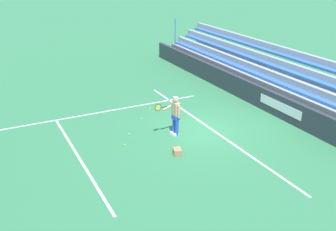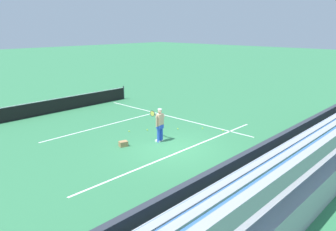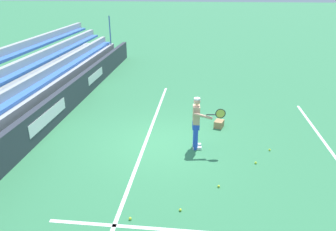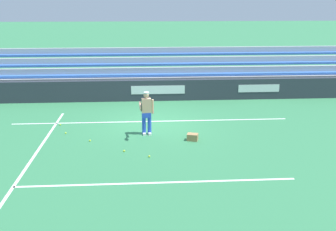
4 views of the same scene
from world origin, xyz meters
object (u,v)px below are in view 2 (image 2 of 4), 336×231
(ball_box_cardboard, at_px, (123,144))
(tennis_ball_stray_back, at_px, (147,130))
(tennis_net, at_px, (62,104))
(tennis_ball_near_player, at_px, (202,128))
(tennis_ball_toward_net, at_px, (178,129))
(tennis_player, at_px, (160,125))
(tennis_ball_on_baseline, at_px, (129,131))
(tennis_ball_midcourt, at_px, (223,130))

(ball_box_cardboard, relative_size, tennis_ball_stray_back, 6.06)
(tennis_ball_stray_back, height_order, tennis_net, tennis_net)
(tennis_ball_near_player, bearing_deg, tennis_ball_toward_net, 138.84)
(tennis_player, bearing_deg, tennis_ball_on_baseline, 91.23)
(tennis_ball_toward_net, height_order, tennis_ball_midcourt, same)
(tennis_net, bearing_deg, ball_box_cardboard, -99.97)
(ball_box_cardboard, height_order, tennis_ball_stray_back, ball_box_cardboard)
(tennis_ball_toward_net, xyz_separation_m, tennis_net, (-2.38, 8.63, 0.46))
(tennis_ball_toward_net, distance_m, tennis_net, 8.96)
(tennis_ball_on_baseline, height_order, tennis_ball_stray_back, same)
(tennis_player, height_order, tennis_net, tennis_player)
(tennis_player, distance_m, tennis_ball_on_baseline, 2.51)
(tennis_ball_near_player, distance_m, tennis_ball_midcourt, 1.19)
(tennis_ball_stray_back, bearing_deg, tennis_ball_midcourt, -48.40)
(ball_box_cardboard, bearing_deg, tennis_ball_midcourt, -22.14)
(tennis_ball_toward_net, xyz_separation_m, tennis_ball_midcourt, (1.50, -2.05, 0.00))
(ball_box_cardboard, height_order, tennis_ball_midcourt, ball_box_cardboard)
(ball_box_cardboard, relative_size, tennis_ball_midcourt, 6.06)
(tennis_player, bearing_deg, tennis_net, 91.43)
(tennis_ball_toward_net, height_order, tennis_ball_near_player, same)
(ball_box_cardboard, distance_m, tennis_ball_on_baseline, 2.29)
(tennis_ball_toward_net, relative_size, tennis_ball_near_player, 1.00)
(tennis_player, relative_size, tennis_ball_stray_back, 25.98)
(tennis_ball_stray_back, bearing_deg, tennis_ball_toward_net, -40.55)
(tennis_ball_toward_net, height_order, tennis_net, tennis_net)
(tennis_net, bearing_deg, tennis_ball_toward_net, -74.57)
(ball_box_cardboard, bearing_deg, tennis_net, 80.03)
(tennis_ball_toward_net, relative_size, tennis_ball_on_baseline, 1.00)
(tennis_ball_toward_net, distance_m, tennis_ball_near_player, 1.42)
(ball_box_cardboard, bearing_deg, tennis_ball_stray_back, 21.43)
(ball_box_cardboard, height_order, tennis_ball_near_player, ball_box_cardboard)
(tennis_ball_stray_back, bearing_deg, tennis_ball_on_baseline, 147.51)
(tennis_ball_midcourt, xyz_separation_m, tennis_ball_on_baseline, (-3.70, 3.74, 0.00))
(tennis_ball_on_baseline, xyz_separation_m, tennis_net, (-0.18, 6.94, 0.46))
(tennis_net, bearing_deg, tennis_ball_near_player, -70.16)
(tennis_ball_stray_back, relative_size, tennis_net, 0.01)
(tennis_ball_toward_net, relative_size, tennis_ball_stray_back, 1.00)
(tennis_player, xyz_separation_m, tennis_ball_stray_back, (0.82, 1.80, -0.86))
(ball_box_cardboard, bearing_deg, tennis_ball_on_baseline, 42.87)
(tennis_ball_on_baseline, bearing_deg, tennis_ball_midcourt, -45.31)
(tennis_ball_near_player, distance_m, tennis_ball_stray_back, 3.17)
(ball_box_cardboard, distance_m, tennis_ball_midcourt, 5.80)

